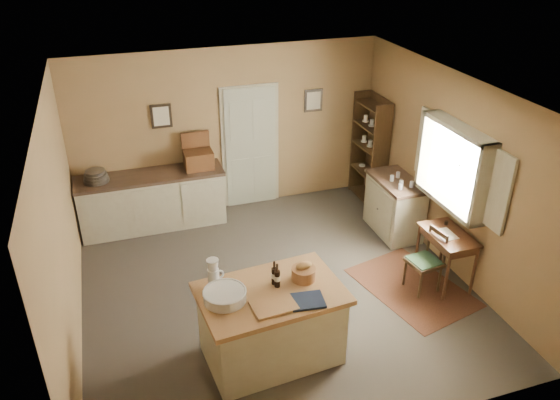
# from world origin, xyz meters

# --- Properties ---
(ground) EXTENTS (5.00, 5.00, 0.00)m
(ground) POSITION_xyz_m (0.00, 0.00, 0.00)
(ground) COLOR #4D453A
(ground) RESTS_ON ground
(wall_back) EXTENTS (5.00, 0.10, 2.70)m
(wall_back) POSITION_xyz_m (0.00, 2.50, 1.35)
(wall_back) COLOR olive
(wall_back) RESTS_ON ground
(wall_front) EXTENTS (5.00, 0.10, 2.70)m
(wall_front) POSITION_xyz_m (0.00, -2.50, 1.35)
(wall_front) COLOR olive
(wall_front) RESTS_ON ground
(wall_left) EXTENTS (0.10, 5.00, 2.70)m
(wall_left) POSITION_xyz_m (-2.50, 0.00, 1.35)
(wall_left) COLOR olive
(wall_left) RESTS_ON ground
(wall_right) EXTENTS (0.10, 5.00, 2.70)m
(wall_right) POSITION_xyz_m (2.50, 0.00, 1.35)
(wall_right) COLOR olive
(wall_right) RESTS_ON ground
(ceiling) EXTENTS (5.00, 5.00, 0.00)m
(ceiling) POSITION_xyz_m (0.00, 0.00, 2.70)
(ceiling) COLOR silver
(ceiling) RESTS_ON wall_back
(door) EXTENTS (0.97, 0.06, 2.11)m
(door) POSITION_xyz_m (0.35, 2.47, 1.05)
(door) COLOR #B0B298
(door) RESTS_ON ground
(framed_prints) EXTENTS (2.82, 0.02, 0.38)m
(framed_prints) POSITION_xyz_m (0.20, 2.48, 1.72)
(framed_prints) COLOR black
(framed_prints) RESTS_ON ground
(window) EXTENTS (0.25, 1.99, 1.12)m
(window) POSITION_xyz_m (2.42, -0.20, 1.55)
(window) COLOR #BAB595
(window) RESTS_ON ground
(work_island) EXTENTS (1.62, 1.13, 1.20)m
(work_island) POSITION_xyz_m (-0.44, -1.18, 0.48)
(work_island) COLOR #BAB595
(work_island) RESTS_ON ground
(sideboard) EXTENTS (2.27, 0.64, 1.18)m
(sideboard) POSITION_xyz_m (-1.34, 2.20, 0.48)
(sideboard) COLOR #BAB595
(sideboard) RESTS_ON ground
(rug) EXTENTS (1.43, 1.81, 0.01)m
(rug) POSITION_xyz_m (1.75, -0.57, 0.00)
(rug) COLOR #572D1B
(rug) RESTS_ON ground
(writing_desk) EXTENTS (0.49, 0.80, 0.82)m
(writing_desk) POSITION_xyz_m (2.20, -0.57, 0.66)
(writing_desk) COLOR #361D10
(writing_desk) RESTS_ON ground
(desk_chair) EXTENTS (0.45, 0.45, 0.84)m
(desk_chair) POSITION_xyz_m (1.85, -0.61, 0.42)
(desk_chair) COLOR black
(desk_chair) RESTS_ON ground
(right_cabinet) EXTENTS (0.57, 1.02, 0.99)m
(right_cabinet) POSITION_xyz_m (2.20, 0.84, 0.46)
(right_cabinet) COLOR #BAB595
(right_cabinet) RESTS_ON ground
(shelving_unit) EXTENTS (0.31, 0.82, 1.83)m
(shelving_unit) POSITION_xyz_m (2.35, 2.00, 0.92)
(shelving_unit) COLOR black
(shelving_unit) RESTS_ON ground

